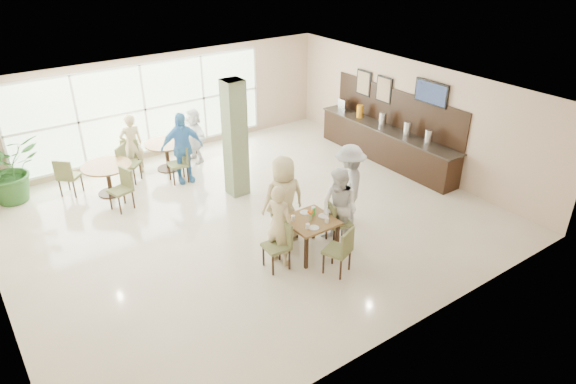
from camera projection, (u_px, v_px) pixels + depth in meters
ground at (250, 218)px, 11.46m from camera, size 10.00×10.00×0.00m
room_shell at (247, 147)px, 10.67m from camera, size 10.00×10.00×10.00m
window_bank at (145, 109)px, 13.77m from camera, size 7.00×0.04×7.00m
column at (235, 139)px, 11.88m from camera, size 0.45×0.45×2.80m
main_table at (310, 224)px, 9.96m from camera, size 0.90×0.90×0.75m
round_table_left at (107, 172)px, 12.22m from camera, size 1.16×1.16×0.75m
round_table_right at (166, 149)px, 13.48m from camera, size 1.10×1.10×0.75m
chairs_main_table at (309, 233)px, 10.00m from camera, size 2.04×2.08×0.95m
chairs_table_left at (107, 176)px, 12.24m from camera, size 2.06×2.03×0.95m
chairs_table_right at (166, 153)px, 13.51m from camera, size 2.17×1.86×0.95m
tabletop_clutter at (312, 217)px, 9.89m from camera, size 0.71×0.76×0.21m
buffet_counter at (386, 142)px, 13.98m from camera, size 0.64×4.70×1.95m
wall_tv at (431, 93)px, 12.56m from camera, size 0.06×1.00×0.58m
framed_art_a at (384, 90)px, 13.86m from camera, size 0.05×0.55×0.70m
framed_art_b at (364, 83)px, 14.44m from camera, size 0.05×0.55×0.70m
potted_plant at (8, 170)px, 11.85m from camera, size 1.83×1.83×1.58m
teen_left at (280, 225)px, 9.60m from camera, size 0.58×0.70×1.66m
teen_far at (284, 199)px, 10.35m from camera, size 0.97×0.65×1.81m
teen_right at (340, 208)px, 10.15m from camera, size 0.78×0.92×1.66m
teen_standing at (349, 185)px, 10.91m from camera, size 1.25×1.32×1.80m
adult_a at (182, 148)px, 12.68m from camera, size 1.14×0.75×1.82m
adult_b at (194, 135)px, 13.88m from camera, size 0.74×1.44×1.50m
adult_standing at (132, 144)px, 13.14m from camera, size 0.59×0.39×1.63m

